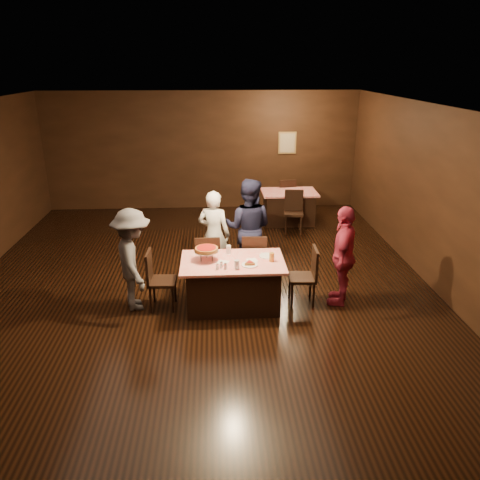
# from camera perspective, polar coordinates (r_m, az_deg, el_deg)

# --- Properties ---
(room) EXTENTS (10.00, 10.04, 3.02)m
(room) POSITION_cam_1_polar(r_m,az_deg,el_deg) (7.25, -5.49, 8.76)
(room) COLOR black
(room) RESTS_ON ground
(main_table) EXTENTS (1.60, 1.00, 0.77)m
(main_table) POSITION_cam_1_polar(r_m,az_deg,el_deg) (7.40, -0.89, -5.31)
(main_table) COLOR red
(main_table) RESTS_ON ground
(back_table) EXTENTS (1.30, 0.90, 0.77)m
(back_table) POSITION_cam_1_polar(r_m,az_deg,el_deg) (11.32, 5.96, 4.00)
(back_table) COLOR red
(back_table) RESTS_ON ground
(chair_far_left) EXTENTS (0.44, 0.44, 0.95)m
(chair_far_left) POSITION_cam_1_polar(r_m,az_deg,el_deg) (8.03, -3.98, -2.44)
(chair_far_left) COLOR black
(chair_far_left) RESTS_ON ground
(chair_far_right) EXTENTS (0.45, 0.45, 0.95)m
(chair_far_right) POSITION_cam_1_polar(r_m,az_deg,el_deg) (8.06, 1.72, -2.31)
(chair_far_right) COLOR black
(chair_far_right) RESTS_ON ground
(chair_end_left) EXTENTS (0.43, 0.43, 0.95)m
(chair_end_left) POSITION_cam_1_polar(r_m,az_deg,el_deg) (7.40, -9.47, -4.83)
(chair_end_left) COLOR black
(chair_end_left) RESTS_ON ground
(chair_end_right) EXTENTS (0.44, 0.44, 0.95)m
(chair_end_right) POSITION_cam_1_polar(r_m,az_deg,el_deg) (7.48, 7.58, -4.43)
(chair_end_right) COLOR black
(chair_end_right) RESTS_ON ground
(chair_back_near) EXTENTS (0.47, 0.47, 0.95)m
(chair_back_near) POSITION_cam_1_polar(r_m,az_deg,el_deg) (10.63, 6.56, 3.37)
(chair_back_near) COLOR black
(chair_back_near) RESTS_ON ground
(chair_back_far) EXTENTS (0.47, 0.47, 0.95)m
(chair_back_far) POSITION_cam_1_polar(r_m,az_deg,el_deg) (11.86, 5.52, 5.26)
(chair_back_far) COLOR black
(chair_back_far) RESTS_ON ground
(diner_white_jacket) EXTENTS (0.67, 0.54, 1.59)m
(diner_white_jacket) POSITION_cam_1_polar(r_m,az_deg,el_deg) (8.28, -3.19, 0.69)
(diner_white_jacket) COLOR white
(diner_white_jacket) RESTS_ON ground
(diner_navy_hoodie) EXTENTS (1.02, 0.89, 1.78)m
(diner_navy_hoodie) POSITION_cam_1_polar(r_m,az_deg,el_deg) (8.31, 1.03, 1.50)
(diner_navy_hoodie) COLOR #171934
(diner_navy_hoodie) RESTS_ON ground
(diner_grey_knit) EXTENTS (0.88, 1.18, 1.62)m
(diner_grey_knit) POSITION_cam_1_polar(r_m,az_deg,el_deg) (7.36, -12.91, -2.38)
(diner_grey_knit) COLOR #505055
(diner_grey_knit) RESTS_ON ground
(diner_red_shirt) EXTENTS (0.72, 1.03, 1.62)m
(diner_red_shirt) POSITION_cam_1_polar(r_m,az_deg,el_deg) (7.50, 12.48, -1.88)
(diner_red_shirt) COLOR #AA2845
(diner_red_shirt) RESTS_ON ground
(pizza_stand) EXTENTS (0.38, 0.38, 0.22)m
(pizza_stand) POSITION_cam_1_polar(r_m,az_deg,el_deg) (7.21, -4.11, -1.16)
(pizza_stand) COLOR black
(pizza_stand) RESTS_ON main_table
(plate_with_slice) EXTENTS (0.25, 0.25, 0.06)m
(plate_with_slice) POSITION_cam_1_polar(r_m,az_deg,el_deg) (7.07, 1.18, -2.91)
(plate_with_slice) COLOR white
(plate_with_slice) RESTS_ON main_table
(plate_empty) EXTENTS (0.25, 0.25, 0.01)m
(plate_empty) POSITION_cam_1_polar(r_m,az_deg,el_deg) (7.41, 3.30, -1.95)
(plate_empty) COLOR white
(plate_empty) RESTS_ON main_table
(glass_front_left) EXTENTS (0.08, 0.08, 0.14)m
(glass_front_left) POSITION_cam_1_polar(r_m,az_deg,el_deg) (6.93, -0.39, -3.01)
(glass_front_left) COLOR silver
(glass_front_left) RESTS_ON main_table
(glass_amber) EXTENTS (0.08, 0.08, 0.14)m
(glass_amber) POSITION_cam_1_polar(r_m,az_deg,el_deg) (7.21, 3.88, -2.10)
(glass_amber) COLOR #BF7F26
(glass_amber) RESTS_ON main_table
(glass_back) EXTENTS (0.08, 0.08, 0.14)m
(glass_back) POSITION_cam_1_polar(r_m,az_deg,el_deg) (7.48, -1.39, -1.17)
(glass_back) COLOR silver
(glass_back) RESTS_ON main_table
(condiments) EXTENTS (0.17, 0.10, 0.09)m
(condiments) POSITION_cam_1_polar(r_m,az_deg,el_deg) (6.95, -2.29, -3.16)
(condiments) COLOR silver
(condiments) RESTS_ON main_table
(napkin_center) EXTENTS (0.19, 0.19, 0.01)m
(napkin_center) POSITION_cam_1_polar(r_m,az_deg,el_deg) (7.25, 1.47, -2.49)
(napkin_center) COLOR white
(napkin_center) RESTS_ON main_table
(napkin_left) EXTENTS (0.21, 0.21, 0.01)m
(napkin_left) POSITION_cam_1_polar(r_m,az_deg,el_deg) (7.18, -2.08, -2.73)
(napkin_left) COLOR white
(napkin_left) RESTS_ON main_table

